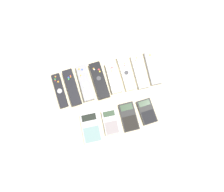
{
  "coord_description": "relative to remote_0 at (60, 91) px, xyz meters",
  "views": [
    {
      "loc": [
        -0.06,
        -0.22,
        1.08
      ],
      "look_at": [
        0.0,
        0.02,
        0.01
      ],
      "focal_mm": 35.0,
      "sensor_mm": 36.0,
      "label": 1
    }
  ],
  "objects": [
    {
      "name": "remote_0",
      "position": [
        0.0,
        0.0,
        0.0
      ],
      "size": [
        0.05,
        0.18,
        0.02
      ],
      "rotation": [
        0.0,
        0.0,
        0.06
      ],
      "color": "black",
      "rests_on": "ground_plane"
    },
    {
      "name": "ground_plane",
      "position": [
        0.25,
        -0.12,
        -0.01
      ],
      "size": [
        3.0,
        3.0,
        0.0
      ],
      "primitive_type": "plane",
      "color": "beige"
    },
    {
      "name": "calculator_2",
      "position": [
        0.3,
        -0.22,
        -0.0
      ],
      "size": [
        0.08,
        0.14,
        0.01
      ],
      "rotation": [
        0.0,
        0.0,
        -0.01
      ],
      "color": "black",
      "rests_on": "ground_plane"
    },
    {
      "name": "remote_5",
      "position": [
        0.35,
        0.0,
        0.0
      ],
      "size": [
        0.05,
        0.19,
        0.02
      ],
      "rotation": [
        0.0,
        0.0,
        0.01
      ],
      "color": "white",
      "rests_on": "ground_plane"
    },
    {
      "name": "calculator_3",
      "position": [
        0.4,
        -0.21,
        -0.0
      ],
      "size": [
        0.08,
        0.13,
        0.01
      ],
      "rotation": [
        0.0,
        0.0,
        0.05
      ],
      "color": "black",
      "rests_on": "ground_plane"
    },
    {
      "name": "remote_4",
      "position": [
        0.28,
        -0.0,
        0.0
      ],
      "size": [
        0.06,
        0.16,
        0.02
      ],
      "rotation": [
        0.0,
        0.0,
        -0.02
      ],
      "color": "white",
      "rests_on": "ground_plane"
    },
    {
      "name": "remote_6",
      "position": [
        0.42,
        -0.0,
        0.0
      ],
      "size": [
        0.06,
        0.18,
        0.02
      ],
      "rotation": [
        0.0,
        0.0,
        -0.03
      ],
      "color": "#B7B7BC",
      "rests_on": "ground_plane"
    },
    {
      "name": "remote_2",
      "position": [
        0.13,
        0.01,
        0.0
      ],
      "size": [
        0.06,
        0.19,
        0.03
      ],
      "rotation": [
        0.0,
        0.0,
        0.02
      ],
      "color": "gray",
      "rests_on": "ground_plane"
    },
    {
      "name": "remote_7",
      "position": [
        0.49,
        -0.0,
        0.0
      ],
      "size": [
        0.06,
        0.18,
        0.02
      ],
      "rotation": [
        0.0,
        0.0,
        -0.06
      ],
      "color": "gray",
      "rests_on": "ground_plane"
    },
    {
      "name": "remote_3",
      "position": [
        0.21,
        0.0,
        0.0
      ],
      "size": [
        0.07,
        0.2,
        0.02
      ],
      "rotation": [
        0.0,
        0.0,
        0.05
      ],
      "color": "black",
      "rests_on": "ground_plane"
    },
    {
      "name": "calculator_0",
      "position": [
        0.11,
        -0.22,
        -0.0
      ],
      "size": [
        0.09,
        0.15,
        0.01
      ],
      "rotation": [
        0.0,
        0.0,
        -0.04
      ],
      "color": "#B2B2B7",
      "rests_on": "ground_plane"
    },
    {
      "name": "calculator_1",
      "position": [
        0.21,
        -0.22,
        0.0
      ],
      "size": [
        0.08,
        0.12,
        0.02
      ],
      "rotation": [
        0.0,
        0.0,
        -0.05
      ],
      "color": "#B2B2B7",
      "rests_on": "ground_plane"
    },
    {
      "name": "remote_1",
      "position": [
        0.06,
        0.0,
        0.0
      ],
      "size": [
        0.06,
        0.2,
        0.02
      ],
      "rotation": [
        0.0,
        0.0,
        0.06
      ],
      "color": "black",
      "rests_on": "ground_plane"
    }
  ]
}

